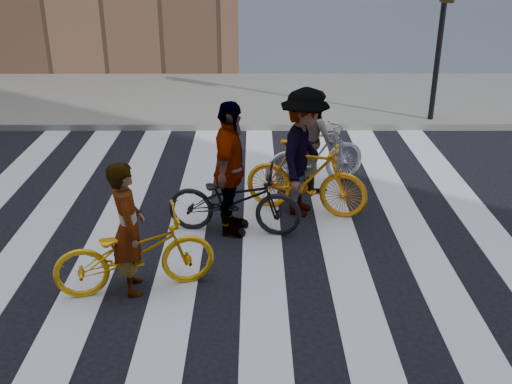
{
  "coord_description": "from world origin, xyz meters",
  "views": [
    {
      "loc": [
        0.43,
        -7.53,
        4.05
      ],
      "look_at": [
        0.46,
        0.3,
        0.61
      ],
      "focal_mm": 42.0,
      "sensor_mm": 36.0,
      "label": 1
    }
  ],
  "objects_px": {
    "bike_silver_mid": "(315,155)",
    "bike_yellow_right": "(306,178)",
    "traffic_signal": "(443,22)",
    "bike_dark_rear": "(234,200)",
    "rider_left": "(128,228)",
    "rider_rear": "(230,170)",
    "bike_yellow_left": "(135,253)",
    "rider_right": "(304,153)",
    "rider_mid": "(313,139)"
  },
  "relations": [
    {
      "from": "rider_left",
      "to": "rider_mid",
      "type": "distance_m",
      "value": 4.05
    },
    {
      "from": "bike_yellow_right",
      "to": "bike_dark_rear",
      "type": "distance_m",
      "value": 1.27
    },
    {
      "from": "traffic_signal",
      "to": "bike_silver_mid",
      "type": "distance_m",
      "value": 4.79
    },
    {
      "from": "bike_silver_mid",
      "to": "rider_rear",
      "type": "distance_m",
      "value": 2.23
    },
    {
      "from": "traffic_signal",
      "to": "rider_rear",
      "type": "bearing_deg",
      "value": -130.24
    },
    {
      "from": "bike_silver_mid",
      "to": "rider_right",
      "type": "xyz_separation_m",
      "value": [
        -0.29,
        -1.04,
        0.43
      ]
    },
    {
      "from": "bike_dark_rear",
      "to": "rider_mid",
      "type": "distance_m",
      "value": 2.15
    },
    {
      "from": "traffic_signal",
      "to": "bike_yellow_left",
      "type": "relative_size",
      "value": 1.73
    },
    {
      "from": "traffic_signal",
      "to": "rider_mid",
      "type": "relative_size",
      "value": 1.96
    },
    {
      "from": "bike_yellow_left",
      "to": "rider_right",
      "type": "bearing_deg",
      "value": -60.18
    },
    {
      "from": "rider_left",
      "to": "rider_rear",
      "type": "height_order",
      "value": "rider_rear"
    },
    {
      "from": "bike_yellow_left",
      "to": "rider_rear",
      "type": "distance_m",
      "value": 1.92
    },
    {
      "from": "bike_silver_mid",
      "to": "rider_mid",
      "type": "xyz_separation_m",
      "value": [
        -0.05,
        0.0,
        0.29
      ]
    },
    {
      "from": "rider_rear",
      "to": "rider_right",
      "type": "bearing_deg",
      "value": -50.45
    },
    {
      "from": "bike_yellow_left",
      "to": "rider_mid",
      "type": "relative_size",
      "value": 1.13
    },
    {
      "from": "bike_yellow_left",
      "to": "bike_dark_rear",
      "type": "height_order",
      "value": "bike_dark_rear"
    },
    {
      "from": "bike_yellow_left",
      "to": "bike_dark_rear",
      "type": "xyz_separation_m",
      "value": [
        1.15,
        1.51,
        0.0
      ]
    },
    {
      "from": "bike_yellow_right",
      "to": "bike_yellow_left",
      "type": "bearing_deg",
      "value": 153.73
    },
    {
      "from": "bike_yellow_left",
      "to": "rider_right",
      "type": "relative_size",
      "value": 0.97
    },
    {
      "from": "bike_yellow_left",
      "to": "bike_silver_mid",
      "type": "distance_m",
      "value": 4.05
    },
    {
      "from": "rider_mid",
      "to": "rider_left",
      "type": "bearing_deg",
      "value": 119.65
    },
    {
      "from": "bike_yellow_right",
      "to": "bike_silver_mid",
      "type": "bearing_deg",
      "value": 6.43
    },
    {
      "from": "bike_yellow_right",
      "to": "rider_mid",
      "type": "distance_m",
      "value": 1.1
    },
    {
      "from": "bike_silver_mid",
      "to": "bike_dark_rear",
      "type": "bearing_deg",
      "value": 119.37
    },
    {
      "from": "traffic_signal",
      "to": "rider_right",
      "type": "xyz_separation_m",
      "value": [
        -3.22,
        -4.42,
        -1.3
      ]
    },
    {
      "from": "rider_left",
      "to": "bike_silver_mid",
      "type": "bearing_deg",
      "value": -53.16
    },
    {
      "from": "bike_yellow_left",
      "to": "rider_rear",
      "type": "height_order",
      "value": "rider_rear"
    },
    {
      "from": "rider_left",
      "to": "rider_rear",
      "type": "distance_m",
      "value": 1.9
    },
    {
      "from": "rider_left",
      "to": "bike_yellow_right",
      "type": "bearing_deg",
      "value": -61.47
    },
    {
      "from": "bike_silver_mid",
      "to": "rider_right",
      "type": "distance_m",
      "value": 1.17
    },
    {
      "from": "bike_yellow_right",
      "to": "rider_left",
      "type": "height_order",
      "value": "rider_left"
    },
    {
      "from": "bike_dark_rear",
      "to": "rider_right",
      "type": "relative_size",
      "value": 0.98
    },
    {
      "from": "bike_yellow_left",
      "to": "bike_silver_mid",
      "type": "relative_size",
      "value": 1.04
    },
    {
      "from": "traffic_signal",
      "to": "rider_left",
      "type": "relative_size",
      "value": 2.0
    },
    {
      "from": "bike_silver_mid",
      "to": "rider_mid",
      "type": "height_order",
      "value": "rider_mid"
    },
    {
      "from": "bike_yellow_right",
      "to": "rider_rear",
      "type": "height_order",
      "value": "rider_rear"
    },
    {
      "from": "bike_yellow_left",
      "to": "bike_silver_mid",
      "type": "xyz_separation_m",
      "value": [
        2.47,
        3.21,
        0.05
      ]
    },
    {
      "from": "bike_silver_mid",
      "to": "bike_yellow_right",
      "type": "xyz_separation_m",
      "value": [
        -0.24,
        -1.04,
        0.02
      ]
    },
    {
      "from": "bike_silver_mid",
      "to": "bike_dark_rear",
      "type": "xyz_separation_m",
      "value": [
        -1.32,
        -1.7,
        -0.05
      ]
    },
    {
      "from": "bike_silver_mid",
      "to": "bike_yellow_right",
      "type": "relative_size",
      "value": 0.96
    },
    {
      "from": "traffic_signal",
      "to": "rider_rear",
      "type": "xyz_separation_m",
      "value": [
        -4.3,
        -5.08,
        -1.3
      ]
    },
    {
      "from": "bike_yellow_left",
      "to": "bike_yellow_right",
      "type": "xyz_separation_m",
      "value": [
        2.23,
        2.16,
        0.07
      ]
    },
    {
      "from": "rider_left",
      "to": "rider_rear",
      "type": "bearing_deg",
      "value": -52.29
    },
    {
      "from": "rider_rear",
      "to": "bike_dark_rear",
      "type": "bearing_deg",
      "value": -81.79
    },
    {
      "from": "bike_silver_mid",
      "to": "rider_rear",
      "type": "relative_size",
      "value": 0.95
    },
    {
      "from": "bike_yellow_left",
      "to": "bike_dark_rear",
      "type": "distance_m",
      "value": 1.89
    },
    {
      "from": "bike_yellow_right",
      "to": "bike_dark_rear",
      "type": "height_order",
      "value": "bike_yellow_right"
    },
    {
      "from": "rider_right",
      "to": "rider_rear",
      "type": "relative_size",
      "value": 1.01
    },
    {
      "from": "bike_yellow_right",
      "to": "bike_dark_rear",
      "type": "xyz_separation_m",
      "value": [
        -1.08,
        -0.66,
        -0.07
      ]
    },
    {
      "from": "bike_dark_rear",
      "to": "rider_right",
      "type": "height_order",
      "value": "rider_right"
    }
  ]
}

